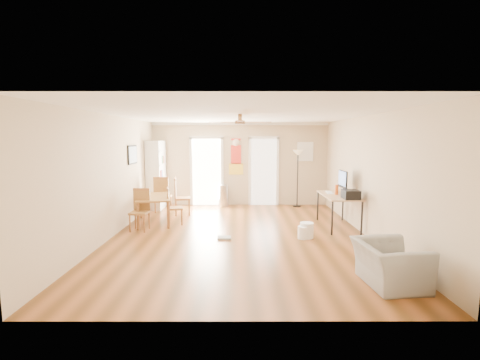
{
  "coord_description": "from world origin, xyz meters",
  "views": [
    {
      "loc": [
        -0.01,
        -7.19,
        2.1
      ],
      "look_at": [
        0.0,
        0.6,
        1.15
      ],
      "focal_mm": 25.37,
      "sensor_mm": 36.0,
      "label": 1
    }
  ],
  "objects_px": {
    "armchair": "(390,264)",
    "dining_table": "(154,210)",
    "dining_chair_near": "(139,210)",
    "torchiere_lamp": "(298,179)",
    "wastebasket_b": "(307,230)",
    "dining_chair_right_b": "(175,206)",
    "computer_desk": "(338,211)",
    "dining_chair_right_a": "(182,196)",
    "printer": "(351,194)",
    "dining_chair_far": "(163,194)",
    "bookshelf": "(156,175)",
    "trash_can": "(223,196)",
    "wastebasket_a": "(303,232)"
  },
  "relations": [
    {
      "from": "dining_chair_right_a",
      "to": "armchair",
      "type": "height_order",
      "value": "dining_chair_right_a"
    },
    {
      "from": "computer_desk",
      "to": "dining_chair_near",
      "type": "bearing_deg",
      "value": -176.19
    },
    {
      "from": "dining_chair_near",
      "to": "wastebasket_b",
      "type": "distance_m",
      "value": 3.78
    },
    {
      "from": "dining_chair_far",
      "to": "armchair",
      "type": "height_order",
      "value": "dining_chair_far"
    },
    {
      "from": "dining_chair_near",
      "to": "trash_can",
      "type": "xyz_separation_m",
      "value": [
        1.79,
        2.82,
        -0.14
      ]
    },
    {
      "from": "dining_chair_far",
      "to": "torchiere_lamp",
      "type": "height_order",
      "value": "torchiere_lamp"
    },
    {
      "from": "torchiere_lamp",
      "to": "computer_desk",
      "type": "xyz_separation_m",
      "value": [
        0.55,
        -2.48,
        -0.49
      ]
    },
    {
      "from": "dining_chair_far",
      "to": "printer",
      "type": "bearing_deg",
      "value": 156.64
    },
    {
      "from": "dining_chair_right_b",
      "to": "armchair",
      "type": "xyz_separation_m",
      "value": [
        3.75,
        -3.52,
        -0.14
      ]
    },
    {
      "from": "dining_chair_right_b",
      "to": "dining_chair_far",
      "type": "xyz_separation_m",
      "value": [
        -0.61,
        1.41,
        0.06
      ]
    },
    {
      "from": "torchiere_lamp",
      "to": "dining_table",
      "type": "bearing_deg",
      "value": -152.15
    },
    {
      "from": "bookshelf",
      "to": "armchair",
      "type": "relative_size",
      "value": 2.15
    },
    {
      "from": "armchair",
      "to": "dining_table",
      "type": "bearing_deg",
      "value": 44.22
    },
    {
      "from": "printer",
      "to": "wastebasket_a",
      "type": "height_order",
      "value": "printer"
    },
    {
      "from": "torchiere_lamp",
      "to": "wastebasket_b",
      "type": "xyz_separation_m",
      "value": [
        -0.36,
        -3.38,
        -0.71
      ]
    },
    {
      "from": "dining_chair_near",
      "to": "wastebasket_b",
      "type": "relative_size",
      "value": 2.88
    },
    {
      "from": "wastebasket_a",
      "to": "torchiere_lamp",
      "type": "bearing_deg",
      "value": 82.6
    },
    {
      "from": "dining_chair_near",
      "to": "torchiere_lamp",
      "type": "height_order",
      "value": "torchiere_lamp"
    },
    {
      "from": "dining_chair_right_b",
      "to": "torchiere_lamp",
      "type": "bearing_deg",
      "value": -67.91
    },
    {
      "from": "bookshelf",
      "to": "wastebasket_b",
      "type": "relative_size",
      "value": 6.17
    },
    {
      "from": "dining_chair_far",
      "to": "computer_desk",
      "type": "bearing_deg",
      "value": 161.74
    },
    {
      "from": "computer_desk",
      "to": "printer",
      "type": "bearing_deg",
      "value": -77.99
    },
    {
      "from": "dining_chair_far",
      "to": "trash_can",
      "type": "relative_size",
      "value": 1.52
    },
    {
      "from": "dining_table",
      "to": "wastebasket_b",
      "type": "xyz_separation_m",
      "value": [
        3.57,
        -1.3,
        -0.17
      ]
    },
    {
      "from": "bookshelf",
      "to": "dining_chair_far",
      "type": "xyz_separation_m",
      "value": [
        0.31,
        -0.54,
        -0.51
      ]
    },
    {
      "from": "dining_table",
      "to": "trash_can",
      "type": "distance_m",
      "value": 2.67
    },
    {
      "from": "dining_chair_right_a",
      "to": "computer_desk",
      "type": "distance_m",
      "value": 4.17
    },
    {
      "from": "dining_chair_right_a",
      "to": "dining_chair_right_b",
      "type": "bearing_deg",
      "value": 170.79
    },
    {
      "from": "dining_chair_far",
      "to": "dining_chair_near",
      "type": "bearing_deg",
      "value": 89.54
    },
    {
      "from": "dining_chair_right_a",
      "to": "printer",
      "type": "bearing_deg",
      "value": -124.28
    },
    {
      "from": "dining_table",
      "to": "dining_chair_right_a",
      "type": "relative_size",
      "value": 1.32
    },
    {
      "from": "trash_can",
      "to": "wastebasket_a",
      "type": "xyz_separation_m",
      "value": [
        1.85,
        -3.46,
        -0.21
      ]
    },
    {
      "from": "bookshelf",
      "to": "wastebasket_b",
      "type": "xyz_separation_m",
      "value": [
        3.95,
        -3.13,
        -0.85
      ]
    },
    {
      "from": "dining_chair_right_a",
      "to": "torchiere_lamp",
      "type": "distance_m",
      "value": 3.58
    },
    {
      "from": "dining_chair_far",
      "to": "printer",
      "type": "xyz_separation_m",
      "value": [
        4.66,
        -2.23,
        0.36
      ]
    },
    {
      "from": "dining_chair_right_b",
      "to": "dining_chair_near",
      "type": "bearing_deg",
      "value": 119.16
    },
    {
      "from": "printer",
      "to": "wastebasket_b",
      "type": "relative_size",
      "value": 1.18
    },
    {
      "from": "dining_chair_right_a",
      "to": "torchiere_lamp",
      "type": "bearing_deg",
      "value": -80.96
    },
    {
      "from": "dining_chair_right_b",
      "to": "wastebasket_b",
      "type": "relative_size",
      "value": 2.74
    },
    {
      "from": "dining_chair_far",
      "to": "wastebasket_a",
      "type": "relative_size",
      "value": 3.88
    },
    {
      "from": "torchiere_lamp",
      "to": "computer_desk",
      "type": "bearing_deg",
      "value": -77.38
    },
    {
      "from": "dining_chair_right_a",
      "to": "wastebasket_b",
      "type": "height_order",
      "value": "dining_chair_right_a"
    },
    {
      "from": "bookshelf",
      "to": "dining_chair_near",
      "type": "xyz_separation_m",
      "value": [
        0.22,
        -2.54,
        -0.54
      ]
    },
    {
      "from": "dining_chair_right_b",
      "to": "computer_desk",
      "type": "bearing_deg",
      "value": -105.01
    },
    {
      "from": "dining_table",
      "to": "wastebasket_a",
      "type": "height_order",
      "value": "dining_table"
    },
    {
      "from": "bookshelf",
      "to": "dining_chair_far",
      "type": "bearing_deg",
      "value": -61.21
    },
    {
      "from": "computer_desk",
      "to": "wastebasket_b",
      "type": "height_order",
      "value": "computer_desk"
    },
    {
      "from": "dining_chair_near",
      "to": "trash_can",
      "type": "distance_m",
      "value": 3.34
    },
    {
      "from": "trash_can",
      "to": "wastebasket_b",
      "type": "bearing_deg",
      "value": -60.4
    },
    {
      "from": "bookshelf",
      "to": "dining_chair_near",
      "type": "height_order",
      "value": "bookshelf"
    }
  ]
}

